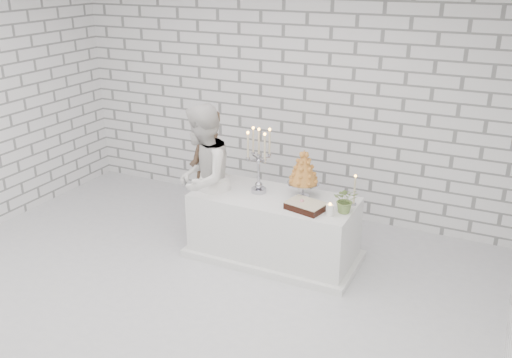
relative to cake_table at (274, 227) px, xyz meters
name	(u,v)px	position (x,y,z in m)	size (l,w,h in m)	color
ground	(183,294)	(-0.52, -1.10, -0.38)	(6.00, 5.00, 0.01)	silver
wall_back	(282,98)	(-0.52, 1.40, 1.12)	(6.00, 0.01, 3.00)	white
cake_table	(274,227)	(0.00, 0.00, 0.00)	(1.80, 0.80, 0.75)	white
groom	(206,172)	(-1.00, 0.24, 0.41)	(0.57, 0.38, 1.57)	#452F1F
bride	(203,179)	(-0.82, -0.14, 0.49)	(0.84, 0.65, 1.72)	white
candelabra	(259,161)	(-0.20, 0.04, 0.75)	(0.30, 0.30, 0.75)	#A4A4AE
croquembouche	(304,174)	(0.29, 0.13, 0.65)	(0.35, 0.35, 0.54)	#B9702A
chocolate_cake	(306,206)	(0.44, -0.17, 0.42)	(0.38, 0.27, 0.08)	black
pillar_candle	(330,210)	(0.71, -0.20, 0.44)	(0.08, 0.08, 0.12)	white
extra_taper	(354,191)	(0.85, 0.16, 0.54)	(0.06, 0.06, 0.32)	beige
flowers	(346,200)	(0.82, -0.06, 0.51)	(0.25, 0.22, 0.28)	olive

